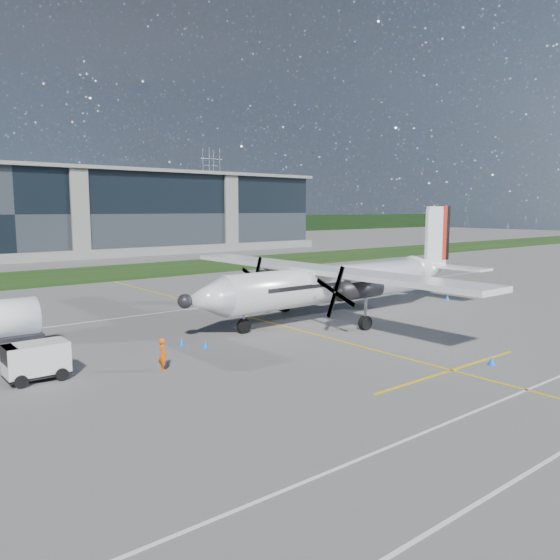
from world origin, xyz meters
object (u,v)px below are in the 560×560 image
Objects in this scene: safety_cone_nose_port at (205,344)px; safety_cone_fwd at (182,341)px; pylon_east at (212,191)px; baggage_tug at (36,362)px; safety_cone_stbdwing at (212,294)px; safety_cone_portwing at (492,361)px; safety_cone_tail at (447,297)px; turboprop_aircraft at (342,262)px; ground_crew_person at (163,352)px.

safety_cone_nose_port is 1.69m from safety_cone_fwd.
pylon_east is 9.73× the size of baggage_tug.
safety_cone_stbdwing is (-79.04, -127.79, -14.75)m from pylon_east.
baggage_tug is 9.03m from safety_cone_fwd.
safety_cone_stbdwing is 1.00× the size of safety_cone_portwing.
safety_cone_stbdwing is at bearing 136.97° from safety_cone_tail.
pylon_east is 60.00× the size of safety_cone_fwd.
safety_cone_fwd is at bearing 10.82° from baggage_tug.
pylon_east is at bearing 58.12° from safety_cone_nose_port.
safety_cone_nose_port is at bearing 1.12° from baggage_tug.
safety_cone_tail is at bearing -113.81° from pylon_east.
baggage_tug is at bearing -124.52° from pylon_east.
safety_cone_tail is at bearing -2.31° from turboprop_aircraft.
safety_cone_portwing is at bearing -32.49° from baggage_tug.
safety_cone_nose_port is (-10.10, 12.75, 0.00)m from safety_cone_portwing.
baggage_tug is 1.55× the size of ground_crew_person.
pylon_east is at bearing 61.80° from turboprop_aircraft.
safety_cone_stbdwing is 19.36m from safety_cone_nose_port.
turboprop_aircraft is 57.38× the size of safety_cone_stbdwing.
baggage_tug is 9.66m from safety_cone_nose_port.
turboprop_aircraft is 14.02m from safety_cone_nose_port.
safety_cone_fwd is (-0.78, 1.50, 0.00)m from safety_cone_nose_port.
safety_cone_tail is (36.22, 1.45, -0.68)m from baggage_tug.
baggage_tug is at bearing 71.99° from ground_crew_person.
pylon_east is 175.62m from baggage_tug.
pylon_east is at bearing 55.48° from baggage_tug.
safety_cone_tail is 26.62m from safety_cone_nose_port.
safety_cone_fwd is at bearing -122.37° from pylon_east.
safety_cone_stbdwing and safety_cone_fwd have the same top height.
baggage_tug is 23.40m from safety_cone_portwing.
baggage_tug reaches higher than safety_cone_portwing.
pylon_east is 176.41m from safety_cone_portwing.
safety_cone_stbdwing is at bearing -121.74° from pylon_east.
safety_cone_nose_port is at bearing -122.96° from safety_cone_stbdwing.
baggage_tug is 36.25m from safety_cone_tail.
safety_cone_fwd is at bearing 179.49° from safety_cone_tail.
ground_crew_person is (-17.43, -4.45, -3.31)m from turboprop_aircraft.
safety_cone_tail and safety_cone_portwing have the same top height.
safety_cone_tail and safety_cone_fwd have the same top height.
baggage_tug is at bearing -177.71° from safety_cone_tail.
turboprop_aircraft is 57.38× the size of safety_cone_portwing.
safety_cone_fwd is (-27.37, 0.24, 0.00)m from safety_cone_tail.
baggage_tug is 6.17× the size of safety_cone_stbdwing.
safety_cone_nose_port is (-13.30, -1.80, -4.05)m from turboprop_aircraft.
safety_cone_tail is at bearing -76.66° from ground_crew_person.
safety_cone_portwing and safety_cone_nose_port have the same top height.
safety_cone_portwing is at bearing -51.63° from safety_cone_nose_port.
turboprop_aircraft is at bearing -79.16° from safety_cone_stbdwing.
safety_cone_fwd is (-14.08, -0.29, -4.05)m from turboprop_aircraft.
safety_cone_stbdwing is at bearing 89.14° from safety_cone_portwing.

